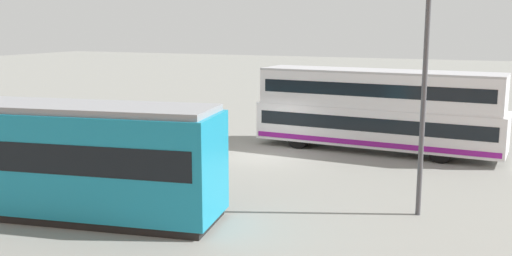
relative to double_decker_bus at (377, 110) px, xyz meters
name	(u,v)px	position (x,y,z in m)	size (l,w,h in m)	color
ground_plane	(267,156)	(4.41, 3.04, -1.99)	(160.00, 160.00, 0.00)	gray
double_decker_bus	(377,110)	(0.00, 0.00, 0.00)	(11.73, 3.23, 3.89)	white
tram_yellow	(9,154)	(9.02, 13.74, -0.13)	(14.31, 4.97, 3.59)	teal
pedestrian_near_railing	(115,141)	(10.24, 6.63, -1.09)	(0.42, 0.42, 1.58)	black
pedestrian_railing	(105,148)	(10.14, 7.50, -1.26)	(6.65, 0.76, 1.08)	gray
info_sign	(34,127)	(13.27, 8.33, -0.42)	(0.92, 0.31, 2.31)	slate
street_lamp	(424,86)	(-3.28, 8.89, 2.14)	(0.36, 0.36, 7.09)	#4C4C51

